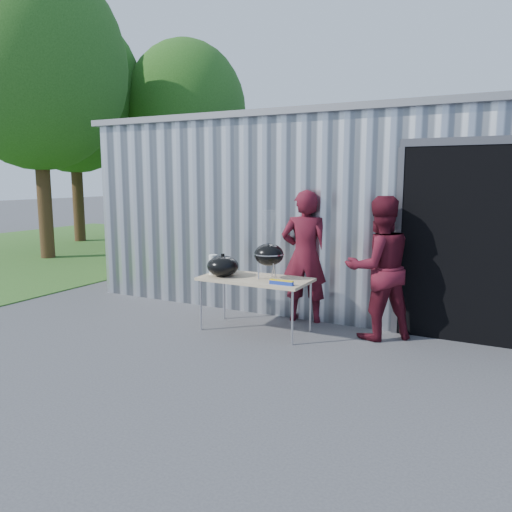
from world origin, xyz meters
The scene contains 14 objects.
ground centered at (0.00, 0.00, 0.00)m, with size 80.00×80.00×0.00m, color #424245.
building centered at (0.92, 4.59, 1.54)m, with size 8.20×6.20×3.10m.
grass_patch centered at (-9.00, 6.00, 0.01)m, with size 10.00×12.00×0.02m, color #2D591E.
tree_left centered at (-7.50, 4.00, 4.88)m, with size 4.52×4.52×7.49m.
tree_mid centered at (-9.50, 7.00, 4.83)m, with size 4.48×4.48×7.42m.
tree_far centered at (-6.50, 9.00, 4.29)m, with size 3.97×3.97×6.58m.
folding_table centered at (0.33, 0.88, 0.71)m, with size 1.50×0.75×0.75m.
kettle_grill centered at (0.52, 0.91, 1.18)m, with size 0.41×0.41×0.93m.
grill_lid centered at (-0.13, 0.78, 0.89)m, with size 0.44×0.44×0.32m.
paper_towels centered at (-0.32, 0.83, 0.89)m, with size 0.12×0.12×0.28m, color white.
white_tub centered at (-0.22, 1.08, 0.80)m, with size 0.20×0.15×0.10m, color white.
foil_box centered at (0.83, 0.63, 0.78)m, with size 0.32×0.05×0.06m.
person_cook centered at (0.74, 1.66, 0.97)m, with size 0.71×0.46×1.94m, color #4F101C.
person_bystander centered at (1.89, 1.37, 0.94)m, with size 0.91×0.71×1.88m, color #4F101C.
Camera 1 is at (3.42, -5.06, 2.10)m, focal length 35.00 mm.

